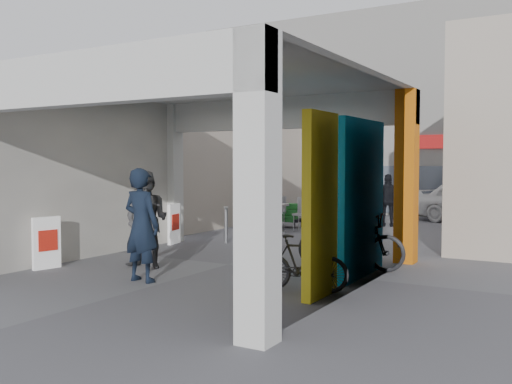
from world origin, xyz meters
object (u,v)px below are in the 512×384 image
Objects in this scene: man_crates at (388,200)px; bicycle_front at (350,241)px; border_collie at (250,259)px; man_with_dog at (141,225)px; man_back_turned at (147,220)px; produce_stand at (285,218)px; bicycle_rear at (301,263)px; man_elderly at (347,217)px; cafe_set at (277,219)px; white_van at (481,201)px.

man_crates reaches higher than bicycle_front.
bicycle_front reaches higher than border_collie.
man_crates is at bearing 76.77° from border_collie.
man_with_dog reaches higher than man_back_turned.
produce_stand is 7.67m from border_collie.
man_with_dog is at bearing -62.12° from man_back_turned.
bicycle_rear is at bearing -43.22° from border_collie.
man_back_turned is 1.06× the size of man_elderly.
cafe_set is at bearing 16.46° from bicycle_rear.
man_elderly is at bearing -117.99° from man_with_dog.
man_elderly is 8.84m from white_van.
border_collie is 0.38× the size of man_back_turned.
bicycle_front is 9.80m from white_van.
cafe_set is 8.04m from bicycle_rear.
man_back_turned reaches higher than man_elderly.
man_with_dog is 10.38m from man_crates.
border_collie is at bearing 76.47° from man_crates.
man_back_turned reaches higher than man_crates.
man_back_turned is 9.51m from man_crates.
bicycle_front is (1.58, -7.49, -0.29)m from man_crates.
produce_stand is 6.10m from man_elderly.
produce_stand is at bearing 149.88° from white_van.
bicycle_rear is 11.94m from white_van.
bicycle_rear is at bearing 84.61° from man_crates.
cafe_set is at bearing -75.86° from produce_stand.
man_crates is 3.33m from white_van.
white_van is (0.84, 11.91, 0.30)m from bicycle_rear.
man_crates reaches higher than produce_stand.
border_collie is 0.43× the size of man_crates.
man_crates is (1.86, 9.33, -0.10)m from man_back_turned.
man_elderly is at bearing 16.52° from bicycle_front.
cafe_set is at bearing 32.25° from man_crates.
bicycle_front is at bearing -131.70° from man_with_dog.
man_with_dog is at bearing 69.14° from man_crates.
man_with_dog reaches higher than produce_stand.
produce_stand is 7.63m from man_back_turned.
man_crates reaches higher than bicycle_rear.
man_back_turned is (0.68, -6.60, 0.59)m from cafe_set.
man_with_dog is 0.94× the size of bicycle_front.
bicycle_rear is at bearing -89.42° from man_elderly.
border_collie is (2.96, -7.07, -0.01)m from produce_stand.
border_collie is 0.35× the size of bicycle_front.
border_collie is 1.60m from bicycle_rear.
produce_stand is at bearing 98.27° from border_collie.
bicycle_front is at bearing -49.08° from cafe_set.
man_crates is at bearing 3.42° from bicycle_front.
cafe_set is 0.80× the size of bicycle_front.
man_elderly reaches higher than bicycle_rear.
cafe_set is 7.76m from man_with_dog.
cafe_set reaches higher than border_collie.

